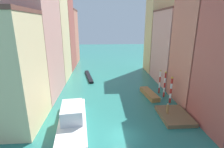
% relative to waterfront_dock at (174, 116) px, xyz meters
% --- Properties ---
extents(ground_plane, '(154.00, 154.00, 0.00)m').
position_rel_waterfront_dock_xyz_m(ground_plane, '(-8.46, 20.45, -0.29)').
color(ground_plane, '#28756B').
extents(building_left_0, '(6.94, 8.99, 15.44)m').
position_rel_waterfront_dock_xyz_m(building_left_0, '(-22.77, -0.19, 7.44)').
color(building_left_0, beige).
rests_on(building_left_0, ground).
extents(building_left_1, '(6.94, 11.92, 21.24)m').
position_rel_waterfront_dock_xyz_m(building_left_1, '(-22.77, 10.26, 10.35)').
color(building_left_1, tan).
rests_on(building_left_1, ground).
extents(building_left_2, '(6.94, 9.56, 21.02)m').
position_rel_waterfront_dock_xyz_m(building_left_2, '(-22.77, 21.17, 10.24)').
color(building_left_2, beige).
rests_on(building_left_2, ground).
extents(building_left_3, '(6.94, 9.37, 22.22)m').
position_rel_waterfront_dock_xyz_m(building_left_3, '(-22.77, 30.97, 10.84)').
color(building_left_3, '#B25147').
rests_on(building_left_3, ground).
extents(building_left_4, '(6.94, 9.60, 18.49)m').
position_rel_waterfront_dock_xyz_m(building_left_4, '(-22.77, 40.52, 8.97)').
color(building_left_4, '#C6705B').
rests_on(building_left_4, ground).
extents(building_right_1, '(6.94, 8.58, 18.24)m').
position_rel_waterfront_dock_xyz_m(building_right_1, '(5.85, 5.77, 8.84)').
color(building_right_1, '#C6705B').
rests_on(building_right_1, ground).
extents(building_right_2, '(6.94, 12.22, 16.83)m').
position_rel_waterfront_dock_xyz_m(building_right_2, '(5.85, 16.45, 8.14)').
color(building_right_2, tan).
rests_on(building_right_2, ground).
extents(building_right_3, '(6.94, 7.52, 22.00)m').
position_rel_waterfront_dock_xyz_m(building_right_3, '(5.85, 26.63, 10.73)').
color(building_right_3, '#DBB77A').
rests_on(building_right_3, ground).
extents(waterfront_dock, '(4.30, 5.89, 0.57)m').
position_rel_waterfront_dock_xyz_m(waterfront_dock, '(0.00, 0.00, 0.00)').
color(waterfront_dock, brown).
rests_on(waterfront_dock, ground).
extents(person_on_dock, '(0.36, 0.36, 1.61)m').
position_rel_waterfront_dock_xyz_m(person_on_dock, '(-1.03, 0.35, 1.03)').
color(person_on_dock, olive).
rests_on(person_on_dock, waterfront_dock).
extents(mooring_pole_0, '(0.39, 0.39, 4.92)m').
position_rel_waterfront_dock_xyz_m(mooring_pole_0, '(1.26, 4.95, 2.23)').
color(mooring_pole_0, red).
rests_on(mooring_pole_0, ground).
extents(mooring_pole_1, '(0.33, 0.33, 5.12)m').
position_rel_waterfront_dock_xyz_m(mooring_pole_1, '(1.10, 7.58, 2.32)').
color(mooring_pole_1, red).
rests_on(mooring_pole_1, ground).
extents(mooring_pole_2, '(0.31, 0.31, 4.89)m').
position_rel_waterfront_dock_xyz_m(mooring_pole_2, '(0.80, 9.52, 2.21)').
color(mooring_pole_2, red).
rests_on(mooring_pole_2, ground).
extents(vaporetto_white, '(4.98, 12.51, 3.25)m').
position_rel_waterfront_dock_xyz_m(vaporetto_white, '(-14.96, -1.56, 0.85)').
color(vaporetto_white, white).
rests_on(vaporetto_white, ground).
extents(gondola_black, '(2.97, 10.49, 0.51)m').
position_rel_waterfront_dock_xyz_m(gondola_black, '(-14.28, 21.19, -0.03)').
color(gondola_black, black).
rests_on(gondola_black, ground).
extents(motorboat_0, '(2.46, 6.31, 0.88)m').
position_rel_waterfront_dock_xyz_m(motorboat_0, '(-1.61, 8.12, 0.15)').
color(motorboat_0, olive).
rests_on(motorboat_0, ground).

